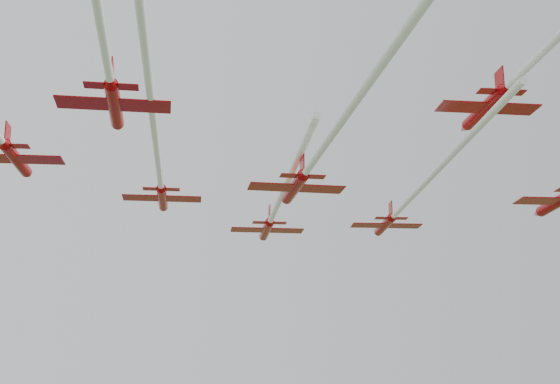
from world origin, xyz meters
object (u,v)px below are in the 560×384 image
object	(u,v)px
jet_lead	(275,211)
jet_row2_left	(159,166)
jet_row3_mid	(337,128)
jet_row2_right	(407,202)

from	to	relation	value
jet_lead	jet_row2_left	bearing A→B (deg)	-125.89
jet_lead	jet_row3_mid	bearing A→B (deg)	-88.58
jet_lead	jet_row2_right	size ratio (longest dim) A/B	1.05
jet_row2_left	jet_row3_mid	world-z (taller)	jet_row2_left
jet_row2_right	jet_row3_mid	size ratio (longest dim) A/B	0.72
jet_lead	jet_row3_mid	world-z (taller)	jet_lead
jet_lead	jet_row3_mid	xyz separation A→B (m)	(-7.65, -35.56, -2.21)
jet_lead	jet_row2_right	world-z (taller)	jet_lead
jet_row3_mid	jet_lead	bearing A→B (deg)	88.30
jet_row2_left	jet_row3_mid	size ratio (longest dim) A/B	0.79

